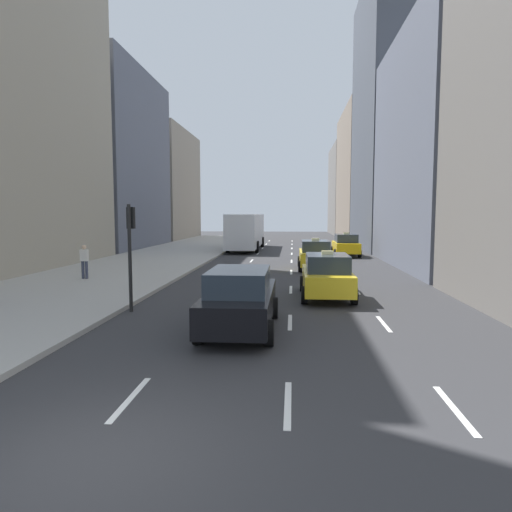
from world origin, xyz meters
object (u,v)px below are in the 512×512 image
object	(u,v)px
sedan_black_near	(240,299)
traffic_light_pole	(130,240)
taxi_second	(327,276)
taxi_lead	(315,255)
pedestrian_far_walking	(84,260)
city_bus	(246,230)
taxi_third	(346,245)

from	to	relation	value
sedan_black_near	traffic_light_pole	size ratio (longest dim) A/B	1.37
taxi_second	sedan_black_near	distance (m)	5.95
taxi_lead	sedan_black_near	xyz separation A→B (m)	(-2.80, -14.54, 0.02)
sedan_black_near	pedestrian_far_walking	bearing A→B (deg)	134.78
taxi_lead	taxi_second	world-z (taller)	same
city_bus	traffic_light_pole	distance (m)	26.96
taxi_lead	taxi_third	world-z (taller)	same
taxi_second	pedestrian_far_walking	xyz separation A→B (m)	(-11.39, 3.41, 0.19)
traffic_light_pole	taxi_third	bearing A→B (deg)	65.62
taxi_lead	taxi_second	size ratio (longest dim) A/B	1.00
sedan_black_near	traffic_light_pole	bearing A→B (deg)	150.00
taxi_second	sedan_black_near	xyz separation A→B (m)	(-2.80, -5.25, 0.02)
taxi_third	traffic_light_pole	size ratio (longest dim) A/B	1.22
taxi_lead	taxi_second	distance (m)	9.28
city_bus	sedan_black_near	bearing A→B (deg)	-84.50
traffic_light_pole	taxi_second	bearing A→B (deg)	23.77
taxi_third	city_bus	world-z (taller)	city_bus
taxi_lead	taxi_third	xyz separation A→B (m)	(2.80, 8.81, 0.00)
taxi_third	traffic_light_pole	world-z (taller)	traffic_light_pole
taxi_lead	taxi_third	size ratio (longest dim) A/B	1.00
taxi_third	city_bus	xyz separation A→B (m)	(-8.41, 5.86, 0.91)
taxi_third	sedan_black_near	size ratio (longest dim) A/B	0.89
taxi_third	city_bus	size ratio (longest dim) A/B	0.38
taxi_lead	city_bus	bearing A→B (deg)	110.93
taxi_third	sedan_black_near	world-z (taller)	taxi_third
traffic_light_pole	sedan_black_near	bearing A→B (deg)	-30.00
taxi_second	sedan_black_near	bearing A→B (deg)	-118.06
pedestrian_far_walking	taxi_lead	bearing A→B (deg)	27.30
traffic_light_pole	pedestrian_far_walking	bearing A→B (deg)	126.05
sedan_black_near	city_bus	world-z (taller)	city_bus
taxi_second	city_bus	xyz separation A→B (m)	(-5.61, 23.96, 0.91)
taxi_third	taxi_second	bearing A→B (deg)	-98.79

